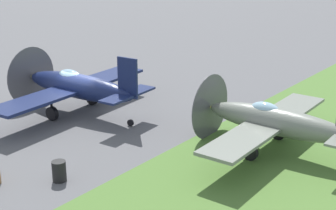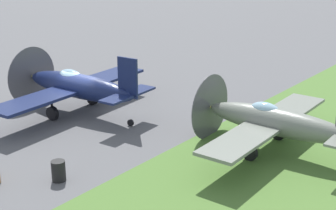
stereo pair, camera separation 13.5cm
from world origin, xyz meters
The scene contains 5 objects.
ground_plane centered at (0.00, 0.00, 0.00)m, with size 160.00×160.00×0.00m, color #515154.
grass_verge centered at (0.00, -12.79, 0.00)m, with size 120.00×11.00×0.01m, color #476B2D.
airplane_lead centered at (-0.13, 0.29, 1.68)m, with size 11.27×8.92×4.01m.
airplane_wingman centered at (1.81, -11.31, 1.55)m, with size 10.35×8.22×3.70m.
fuel_drum centered at (-6.58, -5.62, 0.45)m, with size 0.60×0.60×0.90m, color black.
Camera 1 is at (-18.69, -20.84, 9.64)m, focal length 52.76 mm.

